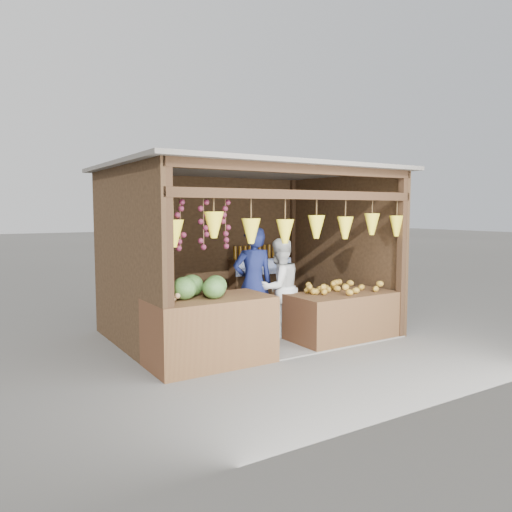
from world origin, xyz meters
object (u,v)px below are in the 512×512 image
(counter_left, at_px, (210,331))
(vendor_seated, at_px, (151,285))
(woman_standing, at_px, (279,288))
(counter_right, at_px, (342,316))
(man_standing, at_px, (253,284))

(counter_left, xyz_separation_m, vendor_seated, (-0.33, 1.27, 0.47))
(woman_standing, bearing_deg, vendor_seated, -22.17)
(vendor_seated, bearing_deg, counter_right, 168.64)
(man_standing, bearing_deg, woman_standing, -175.93)
(counter_left, height_order, woman_standing, woman_standing)
(counter_left, height_order, man_standing, man_standing)
(counter_right, height_order, vendor_seated, vendor_seated)
(counter_left, relative_size, vendor_seated, 1.39)
(man_standing, bearing_deg, counter_left, 46.39)
(counter_left, xyz_separation_m, man_standing, (1.11, 0.74, 0.44))
(man_standing, bearing_deg, vendor_seated, -7.36)
(woman_standing, height_order, vendor_seated, woman_standing)
(man_standing, height_order, vendor_seated, man_standing)
(counter_right, distance_m, vendor_seated, 2.96)
(woman_standing, bearing_deg, man_standing, -13.29)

